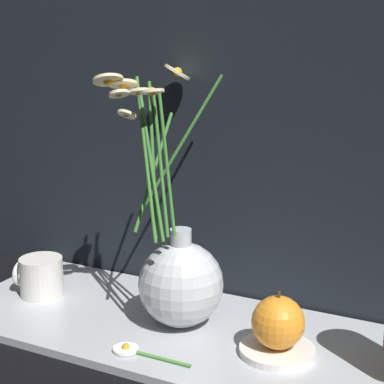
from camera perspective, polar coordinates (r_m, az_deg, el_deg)
name	(u,v)px	position (r m, az deg, el deg)	size (l,w,h in m)	color
ground_plane	(198,338)	(0.97, 0.53, -12.85)	(6.00, 6.00, 0.00)	black
shelf	(198,334)	(0.97, 0.53, -12.53)	(0.78, 0.29, 0.01)	#B2B7BC
vase_with_flowers	(180,277)	(0.95, -1.10, -7.57)	(0.17, 0.24, 0.38)	silver
yellow_mug	(38,277)	(1.10, -13.49, -7.40)	(0.08, 0.07, 0.06)	silver
saucer_plate	(277,350)	(0.91, 7.57, -13.78)	(0.10, 0.10, 0.01)	white
orange_fruit	(278,322)	(0.89, 7.66, -11.42)	(0.07, 0.07, 0.08)	orange
loose_daisy	(135,351)	(0.90, -5.13, -13.91)	(0.12, 0.04, 0.01)	#4C8E3D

